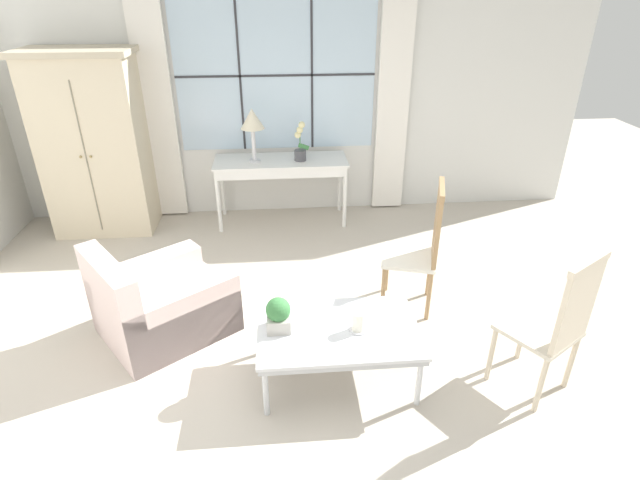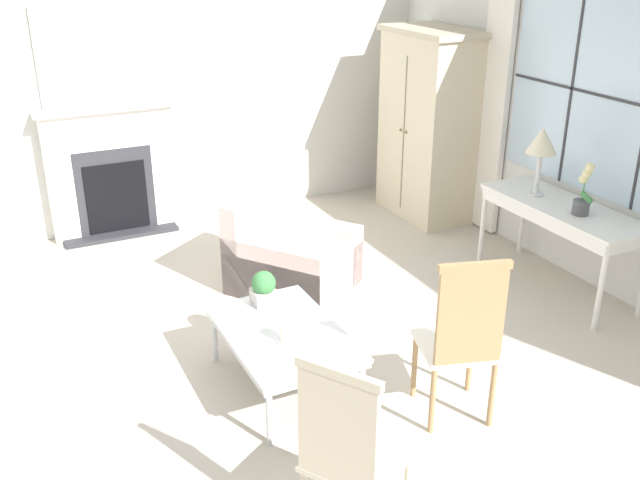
% 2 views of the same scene
% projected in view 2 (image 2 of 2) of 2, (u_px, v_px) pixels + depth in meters
% --- Properties ---
extents(ground_plane, '(14.00, 14.00, 0.00)m').
position_uv_depth(ground_plane, '(269.00, 359.00, 5.14)').
color(ground_plane, '#BCB2A3').
extents(wall_back_windowed, '(7.20, 0.14, 2.80)m').
position_uv_depth(wall_back_windowed, '(607.00, 124.00, 5.81)').
color(wall_back_windowed, silver).
rests_on(wall_back_windowed, ground_plane).
extents(wall_left, '(0.06, 7.20, 2.80)m').
position_uv_depth(wall_left, '(207.00, 84.00, 7.33)').
color(wall_left, silver).
rests_on(wall_left, ground_plane).
extents(fireplace, '(0.34, 1.33, 2.24)m').
position_uv_depth(fireplace, '(111.00, 161.00, 7.05)').
color(fireplace, '#2D2D33').
rests_on(fireplace, ground_plane).
extents(armoire, '(1.13, 0.66, 1.97)m').
position_uv_depth(armoire, '(428.00, 125.00, 7.46)').
color(armoire, beige).
rests_on(armoire, ground_plane).
extents(console_table, '(1.50, 0.56, 0.76)m').
position_uv_depth(console_table, '(563.00, 214.00, 5.94)').
color(console_table, white).
rests_on(console_table, ground_plane).
extents(table_lamp, '(0.26, 0.26, 0.59)m').
position_uv_depth(table_lamp, '(542.00, 143.00, 5.95)').
color(table_lamp, silver).
rests_on(table_lamp, console_table).
extents(potted_orchid, '(0.17, 0.13, 0.44)m').
position_uv_depth(potted_orchid, '(583.00, 195.00, 5.65)').
color(potted_orchid, '#4C4C51').
rests_on(potted_orchid, console_table).
extents(armchair_upholstered, '(1.23, 1.20, 0.79)m').
position_uv_depth(armchair_upholstered, '(290.00, 259.00, 6.11)').
color(armchair_upholstered, beige).
rests_on(armchair_upholstered, ground_plane).
extents(side_chair_wooden, '(0.55, 0.55, 1.14)m').
position_uv_depth(side_chair_wooden, '(463.00, 334.00, 4.25)').
color(side_chair_wooden, white).
rests_on(side_chair_wooden, ground_plane).
extents(accent_chair_wooden, '(0.61, 0.61, 1.10)m').
position_uv_depth(accent_chair_wooden, '(347.00, 448.00, 3.34)').
color(accent_chair_wooden, beige).
rests_on(accent_chair_wooden, ground_plane).
extents(coffee_table, '(1.12, 0.73, 0.43)m').
position_uv_depth(coffee_table, '(283.00, 336.00, 4.69)').
color(coffee_table, silver).
rests_on(coffee_table, ground_plane).
extents(potted_plant_small, '(0.17, 0.17, 0.24)m').
position_uv_depth(potted_plant_small, '(264.00, 288.00, 4.97)').
color(potted_plant_small, '#BCB7AD').
rests_on(potted_plant_small, coffee_table).
extents(pillar_candle, '(0.12, 0.12, 0.16)m').
position_uv_depth(pillar_candle, '(286.00, 332.00, 4.52)').
color(pillar_candle, silver).
rests_on(pillar_candle, coffee_table).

